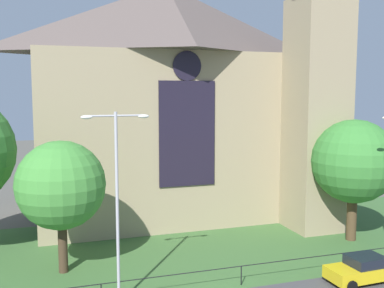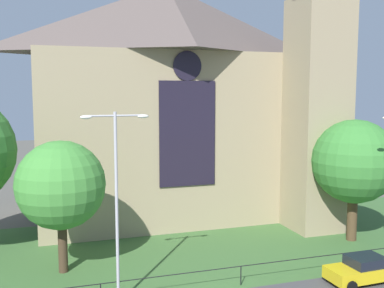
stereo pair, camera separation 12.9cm
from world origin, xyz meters
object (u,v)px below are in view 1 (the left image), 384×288
Objects in this scene: church_building at (177,99)px; parked_car_yellow at (363,269)px; streetlamp_near at (117,186)px; tree_right_near at (354,162)px; tree_left_near at (61,185)px.

church_building reaches higher than parked_car_yellow.
parked_car_yellow is at bearing -6.79° from streetlamp_near.
parked_car_yellow is (-4.14, -6.55, -5.09)m from tree_right_near.
streetlamp_near is (2.56, -5.13, 0.79)m from tree_left_near.
tree_right_near is 0.90× the size of streetlamp_near.
church_building reaches higher than tree_right_near.
streetlamp_near reaches higher than parked_car_yellow.
parked_car_yellow is at bearing -22.53° from tree_left_near.
church_building is 2.92× the size of tree_right_near.
tree_left_near is at bearing 179.38° from tree_right_near.
streetlamp_near is at bearing -164.66° from tree_right_near.
streetlamp_near reaches higher than tree_right_near.
church_building reaches higher than tree_left_near.
tree_right_near is 18.55m from streetlamp_near.
church_building is 18.00m from streetlamp_near.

